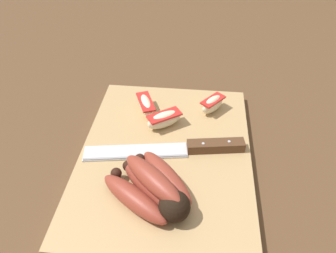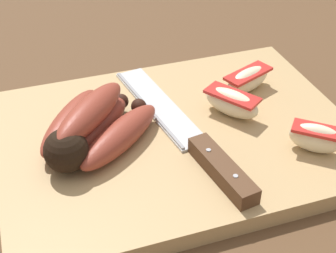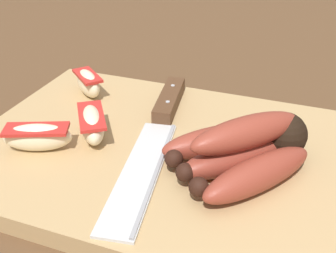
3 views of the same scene
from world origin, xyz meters
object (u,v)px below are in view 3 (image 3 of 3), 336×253
(apple_wedge_near, at_px, (92,124))
(apple_wedge_far, at_px, (88,83))
(chefs_knife, at_px, (161,121))
(banana_bunch, at_px, (246,149))
(apple_wedge_middle, at_px, (37,137))

(apple_wedge_near, relative_size, apple_wedge_far, 1.24)
(chefs_knife, distance_m, apple_wedge_far, 0.13)
(banana_bunch, bearing_deg, apple_wedge_middle, -167.95)
(banana_bunch, distance_m, chefs_knife, 0.12)
(apple_wedge_near, height_order, apple_wedge_middle, apple_wedge_near)
(banana_bunch, distance_m, apple_wedge_far, 0.24)
(apple_wedge_near, relative_size, apple_wedge_middle, 0.96)
(apple_wedge_middle, height_order, apple_wedge_far, apple_wedge_far)
(banana_bunch, bearing_deg, chefs_knife, 156.49)
(apple_wedge_near, bearing_deg, chefs_knife, 38.20)
(apple_wedge_middle, bearing_deg, apple_wedge_far, 96.71)
(banana_bunch, xyz_separation_m, apple_wedge_middle, (-0.21, -0.04, -0.01))
(apple_wedge_middle, xyz_separation_m, apple_wedge_far, (-0.02, 0.13, 0.00))
(chefs_knife, relative_size, apple_wedge_far, 4.87)
(banana_bunch, distance_m, apple_wedge_middle, 0.21)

